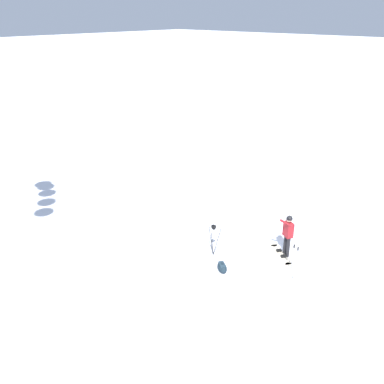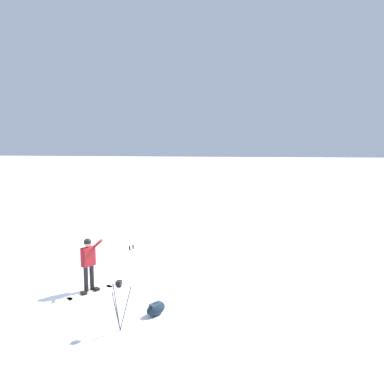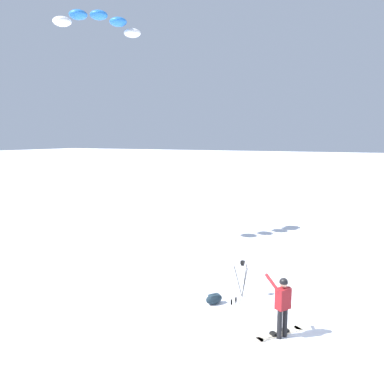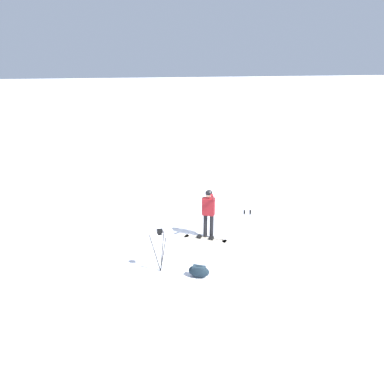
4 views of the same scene
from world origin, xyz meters
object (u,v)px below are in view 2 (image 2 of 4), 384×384
at_px(camera_tripod, 119,295).
at_px(ski_poles, 132,258).
at_px(gear_bag_large, 156,308).
at_px(snowboard, 90,292).
at_px(snowboarder, 88,259).

bearing_deg(camera_tripod, ski_poles, -75.07).
bearing_deg(gear_bag_large, ski_poles, -55.01).
relative_size(snowboard, gear_bag_large, 2.21).
bearing_deg(camera_tripod, gear_bag_large, -124.17).
bearing_deg(snowboard, ski_poles, -132.43).
bearing_deg(snowboarder, gear_bag_large, 155.69).
distance_m(snowboarder, camera_tripod, 2.89).
xyz_separation_m(snowboarder, gear_bag_large, (-2.59, 1.17, -0.89)).
distance_m(snowboard, camera_tripod, 2.87).
distance_m(gear_bag_large, camera_tripod, 1.41).
bearing_deg(gear_bag_large, snowboard, -22.39).
xyz_separation_m(snowboarder, camera_tripod, (-1.93, 2.14, -0.12)).
bearing_deg(ski_poles, gear_bag_large, 124.99).
bearing_deg(snowboard, camera_tripod, 132.46).
relative_size(snowboarder, ski_poles, 1.38).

